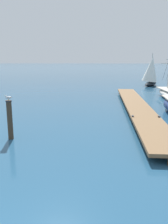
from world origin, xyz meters
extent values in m
cube|color=brown|center=(6.16, 15.74, 0.37)|extent=(2.11, 19.99, 0.16)
cylinder|color=#3D3023|center=(6.08, 10.75, 0.15)|extent=(0.36, 0.36, 0.29)
cylinder|color=#3D3023|center=(6.16, 15.74, 0.15)|extent=(0.36, 0.36, 0.29)
cylinder|color=#3D3023|center=(6.24, 20.74, 0.15)|extent=(0.36, 0.36, 0.29)
cylinder|color=#3D3023|center=(6.32, 25.73, 0.15)|extent=(0.36, 0.36, 0.29)
cube|color=#333338|center=(5.30, 11.76, 0.49)|extent=(0.12, 0.20, 0.08)
cube|color=#333338|center=(6.90, 11.74, 0.49)|extent=(0.12, 0.20, 0.08)
cylinder|color=#333338|center=(10.53, 24.52, 2.91)|extent=(0.12, 1.95, 2.77)
cylinder|color=#3D3023|center=(-1.24, 8.46, 0.99)|extent=(0.26, 0.26, 1.97)
cylinder|color=#28282D|center=(-1.24, 8.46, 1.94)|extent=(0.30, 0.30, 0.06)
cylinder|color=gold|center=(-1.23, 8.44, 2.01)|extent=(0.01, 0.01, 0.07)
cylinder|color=gold|center=(-1.24, 8.49, 2.01)|extent=(0.01, 0.01, 0.07)
ellipsoid|color=white|center=(-1.24, 8.46, 2.11)|extent=(0.29, 0.15, 0.13)
ellipsoid|color=silver|center=(-1.21, 8.41, 2.12)|extent=(0.24, 0.06, 0.09)
ellipsoid|color=#383838|center=(-1.10, 8.43, 2.12)|extent=(0.07, 0.03, 0.04)
ellipsoid|color=silver|center=(-1.22, 8.52, 2.12)|extent=(0.24, 0.06, 0.09)
ellipsoid|color=#383838|center=(-1.11, 8.53, 2.12)|extent=(0.07, 0.03, 0.04)
cone|color=white|center=(-1.09, 8.48, 2.11)|extent=(0.09, 0.08, 0.07)
sphere|color=white|center=(-1.35, 8.45, 2.20)|extent=(0.08, 0.08, 0.08)
cone|color=gold|center=(-1.40, 8.44, 2.19)|extent=(0.05, 0.03, 0.02)
ellipsoid|color=black|center=(10.90, 33.73, 0.30)|extent=(3.07, 4.44, 0.60)
cylinder|color=#B2ADA3|center=(10.94, 33.81, 2.66)|extent=(0.08, 0.08, 4.13)
cone|color=silver|center=(10.78, 33.50, 2.46)|extent=(3.32, 3.17, 3.72)
camera|label=1|loc=(3.20, -2.92, 3.98)|focal=38.63mm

